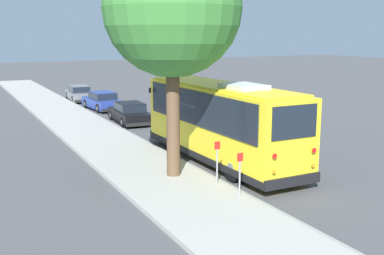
{
  "coord_description": "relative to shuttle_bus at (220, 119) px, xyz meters",
  "views": [
    {
      "loc": [
        -18.61,
        10.16,
        5.42
      ],
      "look_at": [
        0.22,
        0.56,
        1.3
      ],
      "focal_mm": 45.0,
      "sensor_mm": 36.0,
      "label": 1
    }
  ],
  "objects": [
    {
      "name": "ground_plane",
      "position": [
        1.26,
        0.04,
        -1.88
      ],
      "size": [
        160.0,
        160.0,
        0.0
      ],
      "primitive_type": "plane",
      "color": "#474749"
    },
    {
      "name": "sign_post_far",
      "position": [
        -3.08,
        1.92,
        -0.93
      ],
      "size": [
        0.06,
        0.22,
        1.55
      ],
      "color": "gray",
      "rests_on": "sidewalk_slab"
    },
    {
      "name": "shuttle_bus",
      "position": [
        0.0,
        0.0,
        0.0
      ],
      "size": [
        9.86,
        2.69,
        3.51
      ],
      "rotation": [
        0.0,
        0.0,
        0.01
      ],
      "color": "yellow",
      "rests_on": "ground"
    },
    {
      "name": "sign_post_near",
      "position": [
        -4.56,
        1.92,
        -0.98
      ],
      "size": [
        0.06,
        0.22,
        1.47
      ],
      "color": "gray",
      "rests_on": "sidewalk_slab"
    },
    {
      "name": "parked_sedan_blue",
      "position": [
        16.47,
        0.26,
        -1.28
      ],
      "size": [
        4.35,
        2.05,
        1.3
      ],
      "rotation": [
        0.0,
        0.0,
        0.07
      ],
      "color": "navy",
      "rests_on": "ground"
    },
    {
      "name": "parked_sedan_gray",
      "position": [
        21.96,
        0.6,
        -1.3
      ],
      "size": [
        4.54,
        1.86,
        1.26
      ],
      "rotation": [
        0.0,
        0.0,
        -0.06
      ],
      "color": "slate",
      "rests_on": "ground"
    },
    {
      "name": "curb_strip",
      "position": [
        1.26,
        1.57,
        -1.81
      ],
      "size": [
        80.0,
        0.14,
        0.15
      ],
      "primitive_type": "cube",
      "color": "gray",
      "rests_on": "ground"
    },
    {
      "name": "sidewalk_slab",
      "position": [
        1.26,
        3.41,
        -1.81
      ],
      "size": [
        80.0,
        3.53,
        0.15
      ],
      "primitive_type": "cube",
      "color": "#A3A099",
      "rests_on": "ground"
    },
    {
      "name": "parked_sedan_black",
      "position": [
        10.6,
        0.29,
        -1.3
      ],
      "size": [
        4.47,
        1.99,
        1.27
      ],
      "rotation": [
        0.0,
        0.0,
        -0.06
      ],
      "color": "black",
      "rests_on": "ground"
    }
  ]
}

